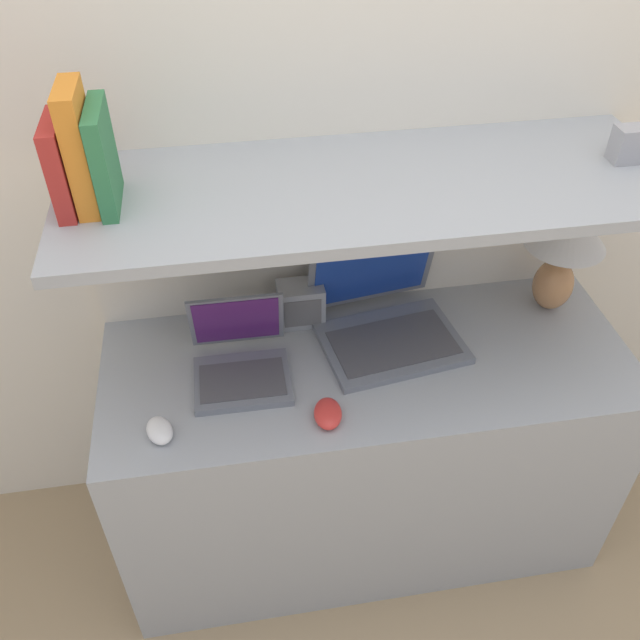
{
  "coord_description": "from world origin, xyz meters",
  "views": [
    {
      "loc": [
        -0.33,
        -0.96,
        1.97
      ],
      "look_at": [
        -0.13,
        0.27,
        0.91
      ],
      "focal_mm": 38.0,
      "sensor_mm": 36.0,
      "label": 1
    }
  ],
  "objects_px": {
    "second_mouse": "(160,431)",
    "book_red": "(61,165)",
    "laptop_small": "(240,360)",
    "shelf_gadget": "(627,144)",
    "computer_mouse": "(328,414)",
    "table_lamp": "(565,242)",
    "book_green": "(104,157)",
    "router_box": "(301,304)",
    "laptop_large": "(385,317)",
    "book_orange": "(80,149)"
  },
  "relations": [
    {
      "from": "laptop_small",
      "to": "shelf_gadget",
      "type": "bearing_deg",
      "value": 3.31
    },
    {
      "from": "computer_mouse",
      "to": "book_red",
      "type": "height_order",
      "value": "book_red"
    },
    {
      "from": "table_lamp",
      "to": "laptop_large",
      "type": "xyz_separation_m",
      "value": [
        -0.49,
        -0.04,
        -0.16
      ]
    },
    {
      "from": "second_mouse",
      "to": "book_red",
      "type": "xyz_separation_m",
      "value": [
        -0.11,
        0.23,
        0.57
      ]
    },
    {
      "from": "computer_mouse",
      "to": "book_green",
      "type": "relative_size",
      "value": 0.5
    },
    {
      "from": "router_box",
      "to": "shelf_gadget",
      "type": "height_order",
      "value": "shelf_gadget"
    },
    {
      "from": "table_lamp",
      "to": "book_green",
      "type": "distance_m",
      "value": 1.18
    },
    {
      "from": "book_red",
      "to": "shelf_gadget",
      "type": "xyz_separation_m",
      "value": [
        1.24,
        0.0,
        -0.05
      ]
    },
    {
      "from": "book_red",
      "to": "table_lamp",
      "type": "bearing_deg",
      "value": 3.62
    },
    {
      "from": "laptop_large",
      "to": "book_red",
      "type": "xyz_separation_m",
      "value": [
        -0.71,
        -0.04,
        0.53
      ]
    },
    {
      "from": "laptop_large",
      "to": "router_box",
      "type": "relative_size",
      "value": 3.23
    },
    {
      "from": "laptop_large",
      "to": "laptop_small",
      "type": "bearing_deg",
      "value": -167.1
    },
    {
      "from": "book_orange",
      "to": "shelf_gadget",
      "type": "distance_m",
      "value": 1.2
    },
    {
      "from": "laptop_large",
      "to": "laptop_small",
      "type": "height_order",
      "value": "laptop_large"
    },
    {
      "from": "computer_mouse",
      "to": "second_mouse",
      "type": "height_order",
      "value": "same"
    },
    {
      "from": "laptop_small",
      "to": "router_box",
      "type": "xyz_separation_m",
      "value": [
        0.18,
        0.18,
        0.02
      ]
    },
    {
      "from": "book_red",
      "to": "shelf_gadget",
      "type": "relative_size",
      "value": 2.29
    },
    {
      "from": "second_mouse",
      "to": "shelf_gadget",
      "type": "xyz_separation_m",
      "value": [
        1.12,
        0.23,
        0.51
      ]
    },
    {
      "from": "laptop_small",
      "to": "book_red",
      "type": "xyz_separation_m",
      "value": [
        -0.31,
        0.05,
        0.54
      ]
    },
    {
      "from": "book_red",
      "to": "shelf_gadget",
      "type": "bearing_deg",
      "value": 0.0
    },
    {
      "from": "book_green",
      "to": "second_mouse",
      "type": "bearing_deg",
      "value": -83.41
    },
    {
      "from": "computer_mouse",
      "to": "book_green",
      "type": "distance_m",
      "value": 0.75
    },
    {
      "from": "computer_mouse",
      "to": "book_orange",
      "type": "xyz_separation_m",
      "value": [
        -0.46,
        0.24,
        0.6
      ]
    },
    {
      "from": "router_box",
      "to": "book_orange",
      "type": "relative_size",
      "value": 0.5
    },
    {
      "from": "shelf_gadget",
      "to": "laptop_small",
      "type": "bearing_deg",
      "value": -176.69
    },
    {
      "from": "laptop_small",
      "to": "second_mouse",
      "type": "bearing_deg",
      "value": -138.97
    },
    {
      "from": "computer_mouse",
      "to": "shelf_gadget",
      "type": "height_order",
      "value": "shelf_gadget"
    },
    {
      "from": "second_mouse",
      "to": "book_orange",
      "type": "bearing_deg",
      "value": 106.53
    },
    {
      "from": "laptop_large",
      "to": "computer_mouse",
      "type": "xyz_separation_m",
      "value": [
        -0.2,
        -0.28,
        -0.04
      ]
    },
    {
      "from": "laptop_large",
      "to": "second_mouse",
      "type": "xyz_separation_m",
      "value": [
        -0.6,
        -0.27,
        -0.04
      ]
    },
    {
      "from": "laptop_large",
      "to": "computer_mouse",
      "type": "bearing_deg",
      "value": -126.15
    },
    {
      "from": "laptop_large",
      "to": "second_mouse",
      "type": "height_order",
      "value": "laptop_large"
    },
    {
      "from": "computer_mouse",
      "to": "laptop_small",
      "type": "bearing_deg",
      "value": 135.44
    },
    {
      "from": "table_lamp",
      "to": "laptop_small",
      "type": "xyz_separation_m",
      "value": [
        -0.88,
        -0.13,
        -0.18
      ]
    },
    {
      "from": "router_box",
      "to": "book_green",
      "type": "bearing_deg",
      "value": -162.9
    },
    {
      "from": "second_mouse",
      "to": "book_red",
      "type": "distance_m",
      "value": 0.62
    },
    {
      "from": "laptop_small",
      "to": "book_orange",
      "type": "xyz_separation_m",
      "value": [
        -0.27,
        0.05,
        0.57
      ]
    },
    {
      "from": "laptop_large",
      "to": "second_mouse",
      "type": "distance_m",
      "value": 0.65
    },
    {
      "from": "table_lamp",
      "to": "router_box",
      "type": "bearing_deg",
      "value": 175.97
    },
    {
      "from": "book_green",
      "to": "shelf_gadget",
      "type": "distance_m",
      "value": 1.15
    },
    {
      "from": "second_mouse",
      "to": "router_box",
      "type": "bearing_deg",
      "value": 42.94
    },
    {
      "from": "router_box",
      "to": "table_lamp",
      "type": "bearing_deg",
      "value": -4.03
    },
    {
      "from": "table_lamp",
      "to": "shelf_gadget",
      "type": "relative_size",
      "value": 3.96
    },
    {
      "from": "shelf_gadget",
      "to": "router_box",
      "type": "bearing_deg",
      "value": 170.43
    },
    {
      "from": "second_mouse",
      "to": "book_green",
      "type": "bearing_deg",
      "value": 96.59
    },
    {
      "from": "book_red",
      "to": "second_mouse",
      "type": "bearing_deg",
      "value": -64.16
    },
    {
      "from": "table_lamp",
      "to": "book_orange",
      "type": "bearing_deg",
      "value": -176.25
    },
    {
      "from": "book_orange",
      "to": "shelf_gadget",
      "type": "bearing_deg",
      "value": 0.0
    },
    {
      "from": "laptop_large",
      "to": "book_red",
      "type": "distance_m",
      "value": 0.88
    },
    {
      "from": "laptop_small",
      "to": "shelf_gadget",
      "type": "relative_size",
      "value": 2.99
    }
  ]
}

